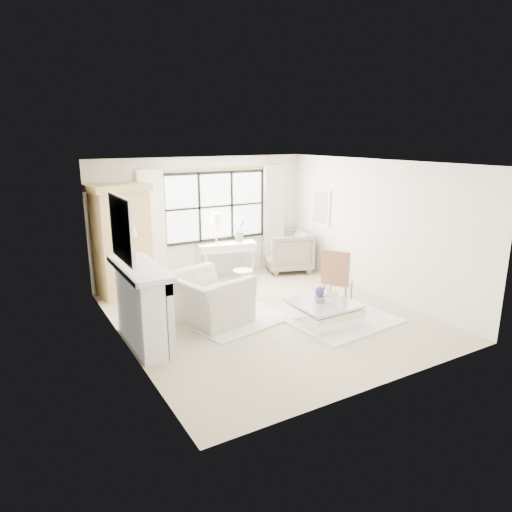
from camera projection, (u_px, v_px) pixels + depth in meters
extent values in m
plane|color=#C6B693|center=(268.00, 316.00, 8.18)|extent=(5.50, 5.50, 0.00)
plane|color=white|center=(269.00, 163.00, 7.50)|extent=(5.50, 5.50, 0.00)
plane|color=white|center=(203.00, 219.00, 10.14)|extent=(5.00, 0.00, 5.00)
plane|color=beige|center=(387.00, 287.00, 5.54)|extent=(5.00, 0.00, 5.00)
plane|color=silver|center=(122.00, 262.00, 6.63)|extent=(0.00, 5.50, 5.50)
plane|color=white|center=(375.00, 228.00, 9.05)|extent=(0.00, 5.50, 5.50)
cube|color=silver|center=(216.00, 206.00, 10.20)|extent=(2.40, 0.02, 1.50)
cylinder|color=#BC9641|center=(216.00, 167.00, 9.93)|extent=(3.30, 0.04, 0.04)
cube|color=white|center=(153.00, 230.00, 9.50)|extent=(0.55, 0.10, 2.47)
cube|color=beige|center=(274.00, 217.00, 10.96)|extent=(0.55, 0.10, 2.47)
cube|color=silver|center=(139.00, 308.00, 6.92)|extent=(0.34, 1.50, 1.18)
cube|color=#B5B5BC|center=(151.00, 310.00, 7.02)|extent=(0.03, 1.22, 0.97)
cube|color=black|center=(152.00, 323.00, 7.08)|extent=(0.06, 0.52, 0.50)
cube|color=silver|center=(139.00, 268.00, 6.78)|extent=(0.58, 1.66, 0.08)
cube|color=white|center=(121.00, 229.00, 6.52)|extent=(0.05, 1.15, 0.95)
cube|color=silver|center=(123.00, 229.00, 6.53)|extent=(0.02, 1.00, 0.80)
cube|color=white|center=(321.00, 207.00, 10.41)|extent=(0.04, 0.62, 0.82)
cube|color=#C3B197|center=(320.00, 207.00, 10.40)|extent=(0.01, 0.52, 0.72)
cylinder|color=black|center=(132.00, 256.00, 7.28)|extent=(0.12, 0.12, 0.03)
cylinder|color=black|center=(131.00, 246.00, 7.23)|extent=(0.03, 0.03, 0.30)
cone|color=beige|center=(130.00, 231.00, 7.17)|extent=(0.22, 0.22, 0.18)
cube|color=tan|center=(122.00, 244.00, 9.02)|extent=(1.09, 0.77, 2.10)
cube|color=tan|center=(118.00, 188.00, 8.74)|extent=(1.23, 0.89, 0.14)
cube|color=white|center=(227.00, 248.00, 10.29)|extent=(1.30, 0.68, 0.14)
cube|color=white|center=(227.00, 244.00, 10.26)|extent=(1.37, 0.73, 0.06)
cylinder|color=gold|center=(217.00, 243.00, 10.14)|extent=(0.14, 0.14, 0.03)
cylinder|color=gold|center=(216.00, 233.00, 10.08)|extent=(0.02, 0.02, 0.46)
cone|color=#F1E4C5|center=(216.00, 218.00, 10.00)|extent=(0.28, 0.28, 0.22)
imported|color=#5C754E|center=(240.00, 231.00, 10.35)|extent=(0.32, 0.28, 0.50)
cylinder|color=white|center=(243.00, 293.00, 9.33)|extent=(0.26, 0.26, 0.03)
cylinder|color=white|center=(243.00, 282.00, 9.27)|extent=(0.06, 0.06, 0.44)
cylinder|color=white|center=(243.00, 271.00, 9.20)|extent=(0.40, 0.40, 0.03)
cube|color=silver|center=(239.00, 320.00, 7.97)|extent=(1.90, 1.52, 0.03)
cube|color=white|center=(344.00, 320.00, 7.93)|extent=(1.89, 1.49, 0.03)
imported|color=beige|center=(208.00, 298.00, 7.84)|extent=(1.42, 1.54, 0.84)
imported|color=gray|center=(287.00, 251.00, 10.85)|extent=(1.32, 1.30, 0.96)
cube|color=silver|center=(338.00, 281.00, 8.64)|extent=(0.65, 0.65, 0.07)
cube|color=#A96C47|center=(335.00, 268.00, 8.36)|extent=(0.30, 0.43, 0.60)
cube|color=white|center=(323.00, 314.00, 7.84)|extent=(1.00, 1.00, 0.32)
cube|color=silver|center=(324.00, 303.00, 7.79)|extent=(1.00, 1.00, 0.04)
cube|color=slate|center=(320.00, 299.00, 7.76)|extent=(0.18, 0.18, 0.11)
sphere|color=#502A6A|center=(320.00, 291.00, 7.73)|extent=(0.17, 0.17, 0.17)
cylinder|color=white|center=(341.00, 298.00, 7.79)|extent=(0.08, 0.08, 0.12)
imported|color=silver|center=(326.00, 292.00, 8.07)|extent=(0.13, 0.13, 0.14)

